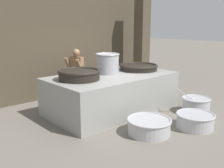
# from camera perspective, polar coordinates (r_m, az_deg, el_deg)

# --- Properties ---
(ground_plane) EXTENTS (60.00, 60.00, 0.00)m
(ground_plane) POSITION_cam_1_polar(r_m,az_deg,el_deg) (7.35, -0.00, -5.75)
(ground_plane) COLOR slate
(back_wall) EXTENTS (6.64, 0.24, 3.41)m
(back_wall) POSITION_cam_1_polar(r_m,az_deg,el_deg) (8.91, -10.46, 8.58)
(back_wall) COLOR #4C4233
(back_wall) RESTS_ON ground_plane
(support_pillar) EXTENTS (0.43, 0.43, 3.41)m
(support_pillar) POSITION_cam_1_polar(r_m,az_deg,el_deg) (9.86, 6.51, 9.12)
(support_pillar) COLOR #4C4233
(support_pillar) RESTS_ON ground_plane
(hearth_platform) EXTENTS (3.45, 1.91, 1.01)m
(hearth_platform) POSITION_cam_1_polar(r_m,az_deg,el_deg) (7.20, -0.00, -1.95)
(hearth_platform) COLOR gray
(hearth_platform) RESTS_ON ground_plane
(giant_wok_near) EXTENTS (1.06, 1.06, 0.25)m
(giant_wok_near) POSITION_cam_1_polar(r_m,az_deg,el_deg) (6.53, -7.14, 2.12)
(giant_wok_near) COLOR black
(giant_wok_near) RESTS_ON hearth_platform
(giant_wok_far) EXTENTS (1.15, 1.15, 0.18)m
(giant_wok_far) POSITION_cam_1_polar(r_m,az_deg,el_deg) (7.86, 5.77, 3.72)
(giant_wok_far) COLOR black
(giant_wok_far) RESTS_ON hearth_platform
(stock_pot) EXTENTS (0.66, 0.66, 0.56)m
(stock_pot) POSITION_cam_1_polar(r_m,az_deg,el_deg) (7.25, -0.95, 4.56)
(stock_pot) COLOR #9E9EA3
(stock_pot) RESTS_ON hearth_platform
(cook) EXTENTS (0.43, 0.63, 1.62)m
(cook) POSITION_cam_1_polar(r_m,az_deg,el_deg) (8.17, -7.72, 2.39)
(cook) COLOR #8C6647
(cook) RESTS_ON ground_plane
(prep_bowl_vegetables) EXTENTS (0.94, 0.77, 0.71)m
(prep_bowl_vegetables) POSITION_cam_1_polar(r_m,az_deg,el_deg) (7.47, 17.77, -4.24)
(prep_bowl_vegetables) COLOR #B7B7BC
(prep_bowl_vegetables) RESTS_ON ground_plane
(prep_bowl_meat) EXTENTS (0.88, 0.88, 0.35)m
(prep_bowl_meat) POSITION_cam_1_polar(r_m,az_deg,el_deg) (6.39, 17.64, -7.49)
(prep_bowl_meat) COLOR #B7B7BC
(prep_bowl_meat) RESTS_ON ground_plane
(prep_bowl_extra) EXTENTS (0.98, 0.98, 0.34)m
(prep_bowl_extra) POSITION_cam_1_polar(r_m,az_deg,el_deg) (5.86, 8.05, -8.92)
(prep_bowl_extra) COLOR #B7B7BC
(prep_bowl_extra) RESTS_ON ground_plane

